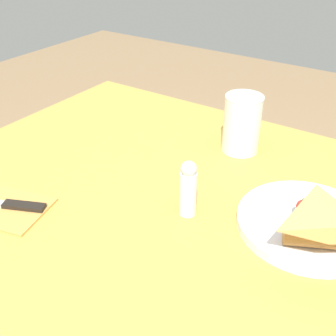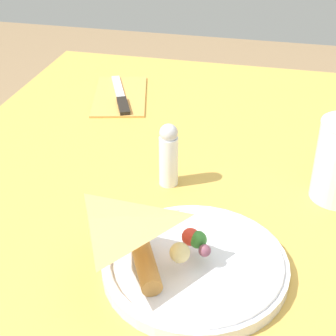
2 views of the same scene
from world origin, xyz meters
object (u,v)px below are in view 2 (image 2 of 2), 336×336
(plate_pizza, at_px, (193,262))
(salt_shaker, at_px, (169,155))
(dining_table, at_px, (162,267))
(butter_knife, at_px, (120,96))
(napkin_folded, at_px, (120,96))

(plate_pizza, xyz_separation_m, salt_shaker, (0.18, 0.07, 0.04))
(dining_table, bearing_deg, butter_knife, 25.67)
(dining_table, bearing_deg, plate_pizza, -146.53)
(plate_pizza, bearing_deg, dining_table, 33.47)
(napkin_folded, bearing_deg, dining_table, -154.37)
(dining_table, height_order, butter_knife, butter_knife)
(dining_table, relative_size, plate_pizza, 5.48)
(butter_knife, height_order, salt_shaker, salt_shaker)
(napkin_folded, height_order, butter_knife, butter_knife)
(butter_knife, distance_m, salt_shaker, 0.33)
(plate_pizza, relative_size, salt_shaker, 2.23)
(plate_pizza, relative_size, napkin_folded, 1.04)
(plate_pizza, relative_size, butter_knife, 1.20)
(napkin_folded, bearing_deg, plate_pizza, -152.70)
(butter_knife, bearing_deg, napkin_folded, -0.00)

